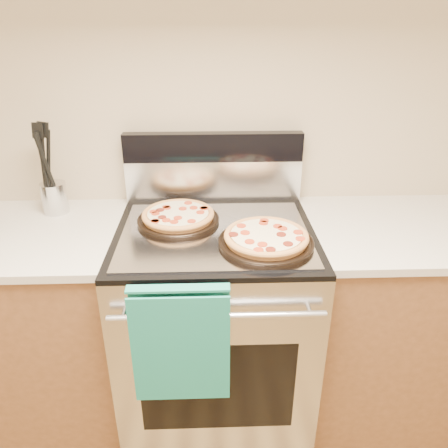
{
  "coord_description": "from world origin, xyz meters",
  "views": [
    {
      "loc": [
        -0.02,
        0.15,
        1.67
      ],
      "look_at": [
        0.03,
        1.55,
        0.99
      ],
      "focal_mm": 35.0,
      "sensor_mm": 36.0,
      "label": 1
    }
  ],
  "objects_px": {
    "range_body": "(216,328)",
    "pepperoni_pizza_back": "(178,217)",
    "utensil_crock": "(55,198)",
    "pepperoni_pizza_front": "(266,239)"
  },
  "relations": [
    {
      "from": "range_body",
      "to": "pepperoni_pizza_back",
      "type": "height_order",
      "value": "pepperoni_pizza_back"
    },
    {
      "from": "pepperoni_pizza_back",
      "to": "utensil_crock",
      "type": "relative_size",
      "value": 2.44
    },
    {
      "from": "pepperoni_pizza_front",
      "to": "utensil_crock",
      "type": "bearing_deg",
      "value": 157.73
    },
    {
      "from": "pepperoni_pizza_front",
      "to": "utensil_crock",
      "type": "xyz_separation_m",
      "value": [
        -0.85,
        0.35,
        0.03
      ]
    },
    {
      "from": "pepperoni_pizza_back",
      "to": "pepperoni_pizza_front",
      "type": "distance_m",
      "value": 0.38
    },
    {
      "from": "range_body",
      "to": "utensil_crock",
      "type": "xyz_separation_m",
      "value": [
        -0.67,
        0.22,
        0.53
      ]
    },
    {
      "from": "pepperoni_pizza_back",
      "to": "pepperoni_pizza_front",
      "type": "xyz_separation_m",
      "value": [
        0.32,
        -0.2,
        0.0
      ]
    },
    {
      "from": "range_body",
      "to": "utensil_crock",
      "type": "height_order",
      "value": "utensil_crock"
    },
    {
      "from": "pepperoni_pizza_back",
      "to": "utensil_crock",
      "type": "xyz_separation_m",
      "value": [
        -0.52,
        0.15,
        0.03
      ]
    },
    {
      "from": "range_body",
      "to": "pepperoni_pizza_front",
      "type": "bearing_deg",
      "value": -35.84
    }
  ]
}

